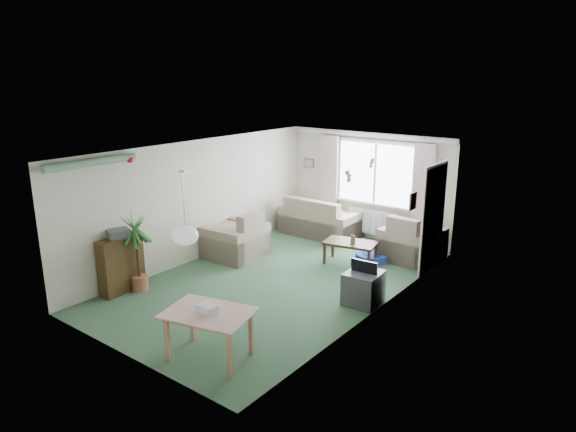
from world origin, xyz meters
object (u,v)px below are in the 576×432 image
Objects in this scene: tv_cube at (363,288)px; pet_bed at (372,256)px; coffee_table at (350,253)px; armchair_corner at (412,237)px; sofa at (321,216)px; houseplant at (137,252)px; dining_table at (210,335)px; armchair_left at (235,233)px; bookshelf at (121,265)px.

tv_cube reaches higher than pet_bed.
coffee_table is 1.81m from tv_cube.
sofa is at bearing -2.11° from armchair_corner.
tv_cube is (0.22, -2.38, -0.21)m from armchair_corner.
pet_bed is at bearing 56.44° from houseplant.
sofa is 1.76× the size of dining_table.
houseplant is 2.34× the size of tv_cube.
tv_cube is at bearing 73.71° from dining_table.
tv_cube is (3.20, -0.39, -0.22)m from armchair_left.
tv_cube is at bearing -52.65° from coffee_table.
dining_table is at bearing -110.32° from tv_cube.
armchair_corner reaches higher than tv_cube.
armchair_corner reaches higher than dining_table.
pet_bed is (-0.62, -0.48, -0.41)m from armchair_corner.
houseplant is at bearing 162.29° from dining_table.
pet_bed is (-0.06, 4.60, -0.25)m from dining_table.
pet_bed is (2.70, 3.99, -0.42)m from bookshelf.
bookshelf is at bearing 57.92° from armchair_corner.
bookshelf reaches higher than dining_table.
armchair_corner is 5.28m from houseplant.
armchair_left is at bearing 78.74° from bookshelf.
sofa is 1.65× the size of armchair_left.
dining_table is 1.72× the size of tv_cube.
armchair_corner is 0.98× the size of armchair_left.
pet_bed is at bearing 109.91° from tv_cube.
dining_table is at bearing 88.15° from armchair_corner.
houseplant is (-3.12, -4.26, 0.21)m from armchair_corner.
houseplant reaches higher than tv_cube.
tv_cube is (2.61, -2.66, -0.18)m from sofa.
armchair_left is at bearing -147.26° from pet_bed.
sofa is at bearing 156.89° from pet_bed.
sofa is at bearing 80.74° from houseplant.
sofa reaches higher than dining_table.
coffee_table is 1.45× the size of pet_bed.
armchair_corner is 1.80× the size of tv_cube.
dining_table is at bearing -89.28° from pet_bed.
armchair_left is at bearing 169.06° from tv_cube.
coffee_table is 0.72× the size of houseplant.
dining_table is at bearing 34.74° from armchair_left.
sofa is 1.79× the size of coffee_table.
bookshelf reaches higher than armchair_corner.
coffee_table is at bearing 123.32° from tv_cube.
coffee_table is (1.51, -1.22, -0.22)m from sofa.
armchair_left is at bearing 86.21° from houseplant.
pet_bed is at bearing 90.72° from dining_table.
houseplant reaches higher than pet_bed.
bookshelf reaches higher than pet_bed.
armchair_corner is 5.11m from dining_table.
sofa is 5.65m from dining_table.
bookshelf is 4.84m from pet_bed.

